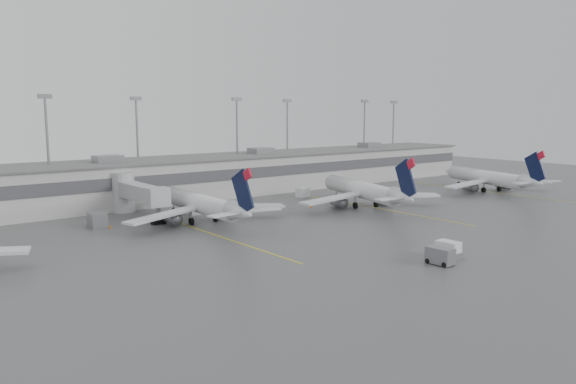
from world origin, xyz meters
TOP-DOWN VIEW (x-y plane):
  - ground at (0.00, 0.00)m, footprint 260.00×260.00m
  - terminal at (-0.01, 57.98)m, footprint 152.00×17.00m
  - light_masts at (0.00, 63.75)m, footprint 142.40×8.00m
  - jet_bridge_right at (-20.50, 45.72)m, footprint 4.00×17.20m
  - stand_markings at (-0.00, 24.00)m, footprint 105.25×40.00m
  - jet_mid_left at (-14.60, 32.66)m, footprint 27.54×30.90m
  - jet_mid_right at (16.17, 26.84)m, footprint 27.47×31.21m
  - jet_far_right at (52.75, 24.04)m, footprint 26.45×30.10m
  - baggage_tug at (-1.81, -4.68)m, footprint 2.25×3.31m
  - baggage_cart at (-5.01, -5.88)m, footprint 1.96×3.21m
  - gse_uld_b at (-11.78, 39.72)m, footprint 2.65×2.03m
  - gse_uld_c at (15.34, 43.59)m, footprint 3.14×2.49m
  - gse_loader at (-28.97, 39.38)m, footprint 2.59×3.84m
  - cone_b at (-27.72, 37.63)m, footprint 0.39×0.39m
  - cone_c at (8.52, 32.94)m, footprint 0.49×0.49m
  - cone_d at (49.06, 31.85)m, footprint 0.40×0.40m

SIDE VIEW (x-z plane):
  - ground at x=0.00m, z-range 0.00..0.00m
  - stand_markings at x=0.00m, z-range 0.00..0.01m
  - cone_b at x=-27.72m, z-range 0.00..0.62m
  - cone_d at x=49.06m, z-range 0.00..0.64m
  - cone_c at x=8.52m, z-range 0.00..0.79m
  - baggage_tug at x=-1.81m, z-range -0.23..1.83m
  - gse_uld_b at x=-11.78m, z-range 0.00..1.69m
  - gse_uld_c at x=15.34m, z-range 0.00..1.95m
  - baggage_cart at x=-5.01m, z-range 0.04..2.04m
  - gse_loader at x=-28.97m, z-range 0.00..2.29m
  - jet_mid_left at x=-14.60m, z-range -1.89..8.10m
  - jet_far_right at x=52.75m, z-range -1.90..8.13m
  - jet_mid_right at x=16.17m, z-range -1.96..8.38m
  - jet_bridge_right at x=-20.50m, z-range 0.37..7.37m
  - terminal at x=-0.01m, z-range -0.55..8.90m
  - light_masts at x=0.00m, z-range 1.73..22.33m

